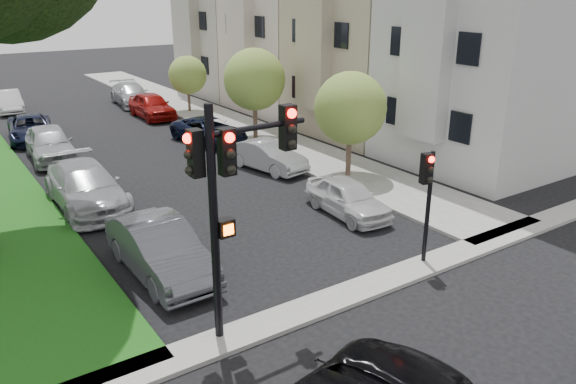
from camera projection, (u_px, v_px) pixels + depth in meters
ground at (406, 331)px, 13.27m from camera, size 140.00×140.00×0.00m
sidewalk_right at (208, 115)px, 35.47m from camera, size 3.50×44.00×0.12m
sidewalk_cross at (352, 293)px, 14.80m from camera, size 60.00×1.00×0.12m
house_a at (492, 6)px, 23.66m from camera, size 7.70×7.55×15.97m
house_b at (372, 2)px, 29.50m from camera, size 7.70×7.55×15.97m
house_c at (292, 0)px, 35.33m from camera, size 7.70×7.55×15.97m
small_tree_a at (350, 108)px, 22.98m from camera, size 3.00×3.00×4.50m
small_tree_b at (254, 80)px, 28.87m from camera, size 3.20×3.20×4.80m
small_tree_c at (188, 75)px, 35.60m from camera, size 2.42×2.42×3.63m
traffic_signal_main at (230, 180)px, 11.94m from camera, size 2.68×0.69×5.50m
traffic_signal_secondary at (427, 188)px, 15.62m from camera, size 0.46×0.37×3.44m
car_parked_0 at (348, 197)px, 19.88m from camera, size 1.81×3.92×1.30m
car_parked_1 at (268, 156)px, 24.80m from camera, size 2.15×4.11×1.29m
car_parked_2 at (209, 130)px, 29.19m from camera, size 2.94×4.97×1.30m
car_parked_3 at (152, 106)px, 34.70m from camera, size 1.87×4.55×1.55m
car_parked_4 at (131, 94)px, 38.57m from camera, size 2.50×5.22×1.47m
car_parked_5 at (160, 249)px, 15.68m from camera, size 1.72×4.74×1.55m
car_parked_6 at (86, 187)px, 20.53m from camera, size 2.32×5.49×1.58m
car_parked_7 at (50, 143)px, 26.18m from camera, size 2.23×4.84×1.61m
car_parked_8 at (31, 128)px, 29.61m from camera, size 2.76×4.94×1.31m
car_parked_9 at (8, 102)px, 36.38m from camera, size 1.66×4.23×1.37m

